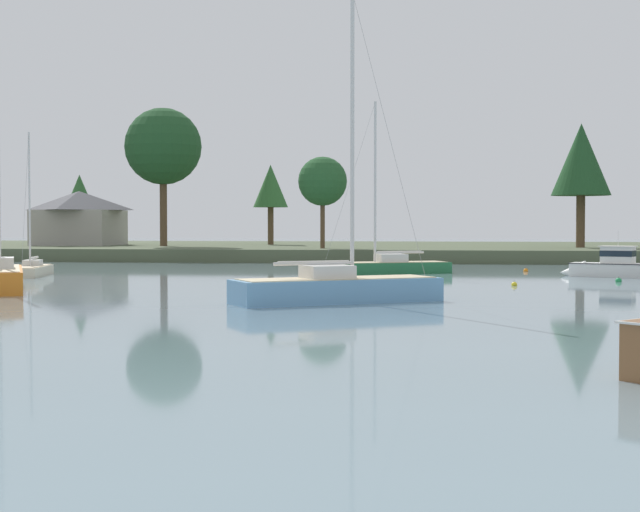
# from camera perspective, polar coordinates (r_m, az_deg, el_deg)

# --- Properties ---
(far_shore_bank) EXTENTS (193.86, 42.81, 1.22)m
(far_shore_bank) POSITION_cam_1_polar(r_m,az_deg,el_deg) (105.61, 0.42, 0.36)
(far_shore_bank) COLOR #4C563D
(far_shore_bank) RESTS_ON ground
(sailboat_green) EXTENTS (9.62, 6.21, 12.84)m
(sailboat_green) POSITION_cam_1_polar(r_m,az_deg,el_deg) (67.07, 4.00, -0.84)
(sailboat_green) COLOR #236B3D
(sailboat_green) RESTS_ON ground
(sailboat_skyblue) EXTENTS (9.60, 7.25, 14.78)m
(sailboat_skyblue) POSITION_cam_1_polar(r_m,az_deg,el_deg) (42.14, 1.02, -2.45)
(sailboat_skyblue) COLOR #669ECC
(sailboat_skyblue) RESTS_ON ground
(cruiser_white) EXTENTS (7.12, 4.30, 3.72)m
(cruiser_white) POSITION_cam_1_polar(r_m,az_deg,el_deg) (65.75, 17.26, -0.81)
(cruiser_white) COLOR white
(cruiser_white) RESTS_ON ground
(sailboat_cream) EXTENTS (3.15, 6.78, 10.22)m
(sailboat_cream) POSITION_cam_1_polar(r_m,az_deg,el_deg) (66.69, -17.21, -0.99)
(sailboat_cream) COLOR beige
(sailboat_cream) RESTS_ON ground
(mooring_buoy_orange) EXTENTS (0.36, 0.36, 0.41)m
(mooring_buoy_orange) POSITION_cam_1_polar(r_m,az_deg,el_deg) (71.26, 12.47, -0.88)
(mooring_buoy_orange) COLOR orange
(mooring_buoy_orange) RESTS_ON ground
(mooring_buoy_green) EXTENTS (0.38, 0.38, 0.44)m
(mooring_buoy_green) POSITION_cam_1_polar(r_m,az_deg,el_deg) (59.93, 17.79, -1.46)
(mooring_buoy_green) COLOR #1E8C47
(mooring_buoy_green) RESTS_ON ground
(mooring_buoy_yellow) EXTENTS (0.34, 0.34, 0.39)m
(mooring_buoy_yellow) POSITION_cam_1_polar(r_m,az_deg,el_deg) (54.70, 11.80, -1.73)
(mooring_buoy_yellow) COLOR yellow
(mooring_buoy_yellow) RESTS_ON ground
(shore_tree_center) EXTENTS (4.72, 4.72, 8.81)m
(shore_tree_center) POSITION_cam_1_polar(r_m,az_deg,el_deg) (89.62, 0.16, 4.57)
(shore_tree_center) COLOR brown
(shore_tree_center) RESTS_ON far_shore_bank
(shore_tree_inland_c) EXTENTS (3.96, 3.96, 9.11)m
(shore_tree_inland_c) POSITION_cam_1_polar(r_m,az_deg,el_deg) (106.43, -3.04, 4.24)
(shore_tree_inland_c) COLOR brown
(shore_tree_inland_c) RESTS_ON far_shore_bank
(shore_tree_left_mid) EXTENTS (5.85, 5.85, 12.34)m
(shore_tree_left_mid) POSITION_cam_1_polar(r_m,az_deg,el_deg) (96.54, 15.68, 5.64)
(shore_tree_left_mid) COLOR brown
(shore_tree_left_mid) RESTS_ON far_shore_bank
(shore_tree_left) EXTENTS (8.15, 8.15, 14.68)m
(shore_tree_left) POSITION_cam_1_polar(r_m,az_deg,el_deg) (101.02, -9.57, 6.60)
(shore_tree_left) COLOR brown
(shore_tree_left) RESTS_ON far_shore_bank
(shore_tree_right) EXTENTS (4.05, 4.05, 8.05)m
(shore_tree_right) POSITION_cam_1_polar(r_m,az_deg,el_deg) (111.05, -14.49, 3.55)
(shore_tree_right) COLOR brown
(shore_tree_right) RESTS_ON far_shore_bank
(cottage_hillside) EXTENTS (9.00, 9.04, 6.02)m
(cottage_hillside) POSITION_cam_1_polar(r_m,az_deg,el_deg) (107.19, -14.51, 2.32)
(cottage_hillside) COLOR #9E998E
(cottage_hillside) RESTS_ON far_shore_bank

